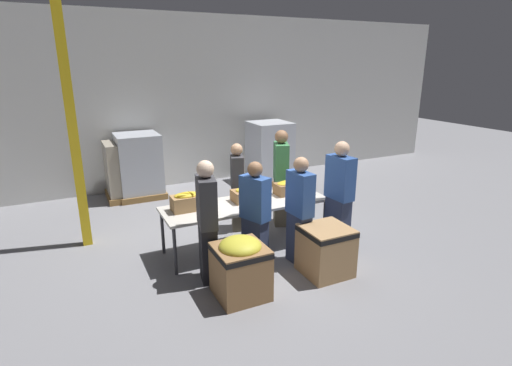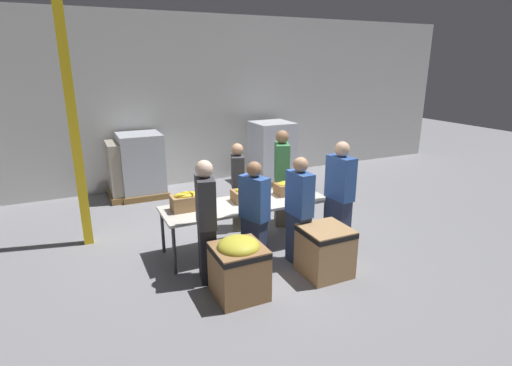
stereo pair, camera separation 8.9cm
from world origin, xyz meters
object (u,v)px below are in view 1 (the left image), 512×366
Objects in this scene: volunteer_0 at (281,178)px; volunteer_2 at (237,187)px; volunteer_1 at (339,196)px; donation_bin_0 at (240,266)px; pallet_stack_1 at (270,152)px; volunteer_4 at (300,212)px; banana_box_2 at (289,187)px; support_pillar at (72,124)px; banana_box_1 at (247,194)px; volunteer_5 at (207,223)px; pallet_stack_2 at (139,166)px; donation_bin_1 at (326,249)px; sorting_table at (246,206)px; volunteer_3 at (255,216)px; pallet_stack_0 at (127,171)px; banana_box_0 at (187,201)px.

volunteer_0 is 1.12× the size of volunteer_2.
donation_bin_0 is at bearing 102.58° from volunteer_1.
volunteer_0 reaches higher than pallet_stack_1.
pallet_stack_1 is at bearing 58.11° from donation_bin_0.
volunteer_4 reaches higher than volunteer_2.
support_pillar reaches higher than banana_box_2.
volunteer_4 reaches higher than pallet_stack_1.
volunteer_4 is (0.43, -0.89, -0.07)m from banana_box_1.
support_pillar is at bearing 47.44° from volunteer_5.
volunteer_0 is at bearing -10.70° from support_pillar.
pallet_stack_2 reaches higher than banana_box_2.
volunteer_1 is at bearing -54.48° from banana_box_2.
volunteer_4 is at bearing 110.43° from donation_bin_1.
banana_box_2 is 0.95m from volunteer_2.
volunteer_1 reaches higher than volunteer_5.
donation_bin_0 is (-1.15, -0.45, -0.38)m from volunteer_4.
volunteer_5 reaches higher than donation_bin_1.
volunteer_4 is at bearing -110.99° from banana_box_2.
sorting_table reaches higher than donation_bin_1.
volunteer_0 is at bearing 10.54° from volunteer_1.
volunteer_1 is 3.90m from pallet_stack_1.
pallet_stack_1 is 1.06× the size of pallet_stack_2.
sorting_table is at bearing -28.49° from support_pillar.
volunteer_4 is at bearing 4.16° from volunteer_0.
pallet_stack_2 is (-1.12, 3.33, -0.19)m from banana_box_1.
pallet_stack_2 is (-2.40, 4.03, -0.17)m from volunteer_1.
donation_bin_1 is at bearing -62.31° from sorting_table.
volunteer_4 is 0.96× the size of volunteer_5.
banana_box_1 is at bearing 52.61° from sorting_table.
volunteer_4 is (-0.85, -0.19, -0.06)m from volunteer_1.
volunteer_4 is at bearing 30.11° from volunteer_2.
volunteer_4 is 1.09× the size of pallet_stack_1.
volunteer_3 is at bearing 50.47° from donation_bin_0.
pallet_stack_2 is at bearing -120.40° from volunteer_0.
volunteer_5 is at bearing -84.08° from pallet_stack_0.
volunteer_5 is 1.21× the size of pallet_stack_2.
volunteer_5 reaches higher than pallet_stack_1.
support_pillar is (-3.69, 1.89, 1.13)m from volunteer_1.
volunteer_5 is at bearing 112.46° from donation_bin_0.
volunteer_3 is 1.28× the size of pallet_stack_0.
volunteer_2 is 1.11× the size of pallet_stack_2.
donation_bin_0 is 0.20× the size of support_pillar.
donation_bin_1 is at bearing -67.10° from pallet_stack_0.
volunteer_5 reaches higher than sorting_table.
pallet_stack_0 is (-0.39, 3.34, -0.29)m from banana_box_0.
volunteer_0 reaches higher than volunteer_3.
volunteer_1 is at bearing -17.45° from banana_box_0.
volunteer_0 is (0.99, 0.64, 0.16)m from sorting_table.
donation_bin_0 is at bearing 107.57° from volunteer_4.
donation_bin_0 is 3.42m from support_pillar.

